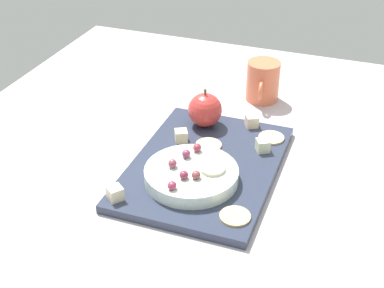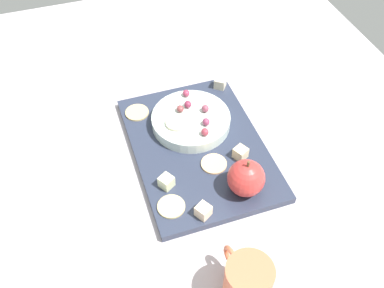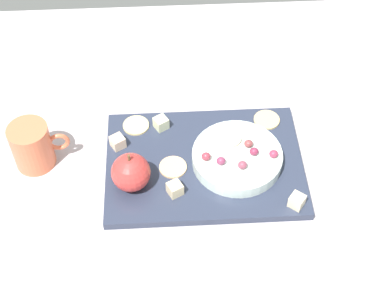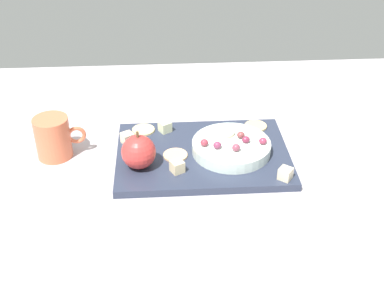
% 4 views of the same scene
% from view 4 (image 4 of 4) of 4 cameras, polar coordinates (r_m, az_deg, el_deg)
% --- Properties ---
extents(table, '(1.25, 1.05, 0.03)m').
position_cam_4_polar(table, '(1.07, 2.75, -3.04)').
color(table, '#B3ABB1').
rests_on(table, ground).
extents(platter, '(0.36, 0.26, 0.02)m').
position_cam_4_polar(platter, '(1.08, 1.19, -1.22)').
color(platter, '#2C3347').
rests_on(platter, table).
extents(serving_dish, '(0.16, 0.16, 0.02)m').
position_cam_4_polar(serving_dish, '(1.07, 4.39, -0.35)').
color(serving_dish, silver).
rests_on(serving_dish, platter).
extents(apple_whole, '(0.07, 0.07, 0.07)m').
position_cam_4_polar(apple_whole, '(1.01, -5.97, -0.89)').
color(apple_whole, '#C33531').
rests_on(apple_whole, platter).
extents(apple_stem, '(0.01, 0.00, 0.01)m').
position_cam_4_polar(apple_stem, '(0.99, -6.10, 1.06)').
color(apple_stem, brown).
rests_on(apple_stem, apple_whole).
extents(cheese_cube_0, '(0.03, 0.03, 0.02)m').
position_cam_4_polar(cheese_cube_0, '(1.14, -3.02, 1.94)').
color(cheese_cube_0, beige).
rests_on(cheese_cube_0, platter).
extents(cheese_cube_1, '(0.03, 0.03, 0.02)m').
position_cam_4_polar(cheese_cube_1, '(1.01, -1.66, -2.53)').
color(cheese_cube_1, beige).
rests_on(cheese_cube_1, platter).
extents(cheese_cube_2, '(0.03, 0.03, 0.02)m').
position_cam_4_polar(cheese_cube_2, '(1.10, -7.20, 0.65)').
color(cheese_cube_2, beige).
rests_on(cheese_cube_2, platter).
extents(cheese_cube_3, '(0.03, 0.03, 0.02)m').
position_cam_4_polar(cheese_cube_3, '(1.00, 10.36, -3.27)').
color(cheese_cube_3, beige).
rests_on(cheese_cube_3, platter).
extents(cracker_0, '(0.05, 0.05, 0.00)m').
position_cam_4_polar(cracker_0, '(1.17, 7.10, 2.00)').
color(cracker_0, '#D8BB7C').
rests_on(cracker_0, platter).
extents(cracker_1, '(0.05, 0.05, 0.00)m').
position_cam_4_polar(cracker_1, '(1.15, -5.43, 1.58)').
color(cracker_1, '#D7C285').
rests_on(cracker_1, platter).
extents(cracker_2, '(0.05, 0.05, 0.00)m').
position_cam_4_polar(cracker_2, '(1.06, -1.86, -1.24)').
color(cracker_2, '#E3B581').
rests_on(cracker_2, platter).
extents(grape_0, '(0.02, 0.01, 0.02)m').
position_cam_4_polar(grape_0, '(1.04, 1.38, 0.15)').
color(grape_0, '#983543').
rests_on(grape_0, serving_dish).
extents(grape_1, '(0.02, 0.01, 0.01)m').
position_cam_4_polar(grape_1, '(1.07, 5.46, 1.01)').
color(grape_1, brown).
rests_on(grape_1, serving_dish).
extents(grape_2, '(0.02, 0.01, 0.01)m').
position_cam_4_polar(grape_2, '(1.06, 7.90, 0.34)').
color(grape_2, '#98334E').
rests_on(grape_2, serving_dish).
extents(grape_3, '(0.02, 0.01, 0.02)m').
position_cam_4_polar(grape_3, '(1.03, 4.94, -0.41)').
color(grape_3, '#8A3F52').
rests_on(grape_3, serving_dish).
extents(grape_4, '(0.02, 0.01, 0.01)m').
position_cam_4_polar(grape_4, '(1.06, 6.01, 0.50)').
color(grape_4, '#832B46').
rests_on(grape_4, serving_dish).
extents(grape_5, '(0.02, 0.01, 0.02)m').
position_cam_4_polar(grape_5, '(1.03, 2.78, -0.25)').
color(grape_5, '#853655').
rests_on(grape_5, serving_dish).
extents(apple_slice_0, '(0.04, 0.04, 0.01)m').
position_cam_4_polar(apple_slice_0, '(1.09, 3.58, 1.27)').
color(apple_slice_0, beige).
rests_on(apple_slice_0, serving_dish).
extents(cup, '(0.10, 0.07, 0.09)m').
position_cam_4_polar(cup, '(1.10, -15.17, 0.70)').
color(cup, '#E16D48').
rests_on(cup, table).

